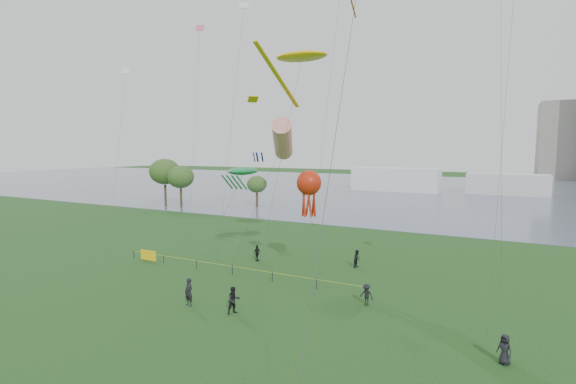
% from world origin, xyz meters
% --- Properties ---
extents(ground_plane, '(400.00, 400.00, 0.00)m').
position_xyz_m(ground_plane, '(0.00, 0.00, 0.00)').
color(ground_plane, '#133811').
extents(lake, '(400.00, 120.00, 0.08)m').
position_xyz_m(lake, '(0.00, 100.00, 0.02)').
color(lake, slate).
rests_on(lake, ground_plane).
extents(building_low, '(16.00, 18.00, 28.00)m').
position_xyz_m(building_low, '(32.00, 168.00, 14.00)').
color(building_low, gray).
rests_on(building_low, ground_plane).
extents(pavilion_left, '(22.00, 8.00, 6.00)m').
position_xyz_m(pavilion_left, '(-12.00, 95.00, 3.00)').
color(pavilion_left, white).
rests_on(pavilion_left, ground_plane).
extents(pavilion_right, '(18.00, 7.00, 5.00)m').
position_xyz_m(pavilion_right, '(14.00, 98.00, 2.50)').
color(pavilion_right, silver).
rests_on(pavilion_right, ground_plane).
extents(trees, '(21.28, 11.76, 9.10)m').
position_xyz_m(trees, '(-41.16, 46.02, 5.98)').
color(trees, '#3B2E1B').
rests_on(trees, ground_plane).
extents(fence, '(24.07, 0.07, 1.05)m').
position_xyz_m(fence, '(-13.67, 14.04, 0.55)').
color(fence, black).
rests_on(fence, ground_plane).
extents(spectator_a, '(1.06, 1.12, 1.84)m').
position_xyz_m(spectator_a, '(-2.48, 6.94, 0.92)').
color(spectator_a, black).
rests_on(spectator_a, ground_plane).
extents(spectator_b, '(1.08, 0.72, 1.55)m').
position_xyz_m(spectator_b, '(4.94, 12.41, 0.77)').
color(spectator_b, black).
rests_on(spectator_b, ground_plane).
extents(spectator_c, '(0.55, 0.98, 1.58)m').
position_xyz_m(spectator_c, '(-8.02, 18.88, 0.79)').
color(spectator_c, black).
rests_on(spectator_c, ground_plane).
extents(spectator_d, '(0.91, 0.83, 1.57)m').
position_xyz_m(spectator_d, '(13.55, 7.83, 0.78)').
color(spectator_d, black).
rests_on(spectator_d, ground_plane).
extents(spectator_f, '(0.77, 0.56, 1.94)m').
position_xyz_m(spectator_f, '(-6.11, 6.69, 0.97)').
color(spectator_f, black).
rests_on(spectator_f, ground_plane).
extents(spectator_g, '(0.73, 0.88, 1.64)m').
position_xyz_m(spectator_g, '(1.41, 21.27, 0.82)').
color(spectator_g, black).
rests_on(spectator_g, ground_plane).
extents(kite_stingray, '(4.75, 9.96, 19.37)m').
position_xyz_m(kite_stingray, '(-3.10, 18.39, 18.90)').
color(kite_stingray, '#3F3F42').
extents(kite_windsock, '(6.54, 5.01, 13.68)m').
position_xyz_m(kite_windsock, '(-4.61, 17.84, 11.80)').
color(kite_windsock, '#3F3F42').
extents(kite_creature, '(3.96, 5.36, 9.22)m').
position_xyz_m(kite_creature, '(-9.52, 18.85, 8.78)').
color(kite_creature, '#3F3F42').
extents(kite_octopus, '(3.70, 5.68, 9.14)m').
position_xyz_m(kite_octopus, '(-1.62, 17.03, 7.99)').
color(kite_octopus, '#3F3F42').
extents(kite_delta, '(1.97, 11.13, 19.81)m').
position_xyz_m(kite_delta, '(6.11, 5.25, 18.04)').
color(kite_delta, '#3F3F42').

